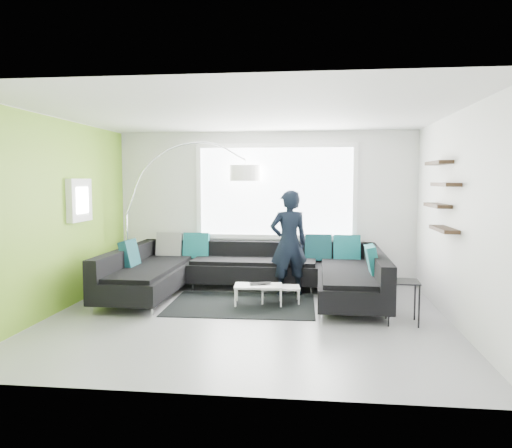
{
  "coord_description": "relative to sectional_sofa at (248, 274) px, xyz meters",
  "views": [
    {
      "loc": [
        0.9,
        -6.71,
        1.91
      ],
      "look_at": [
        0.02,
        0.9,
        1.23
      ],
      "focal_mm": 35.0,
      "sensor_mm": 36.0,
      "label": 1
    }
  ],
  "objects": [
    {
      "name": "room_shell",
      "position": [
        0.19,
        -0.92,
        1.4
      ],
      "size": [
        5.54,
        5.04,
        2.82
      ],
      "color": "white",
      "rests_on": "ground"
    },
    {
      "name": "side_table",
      "position": [
        2.23,
        -1.14,
        -0.12
      ],
      "size": [
        0.44,
        0.44,
        0.58
      ],
      "primitive_type": "cube",
      "rotation": [
        0.0,
        0.0,
        -0.05
      ],
      "color": "black",
      "rests_on": "ground"
    },
    {
      "name": "person",
      "position": [
        0.64,
        0.34,
        0.47
      ],
      "size": [
        0.9,
        0.82,
        1.74
      ],
      "primitive_type": "imported",
      "rotation": [
        0.0,
        0.0,
        3.48
      ],
      "color": "black",
      "rests_on": "ground"
    },
    {
      "name": "coffee_table",
      "position": [
        0.38,
        -0.29,
        -0.25
      ],
      "size": [
        0.98,
        0.63,
        0.31
      ],
      "primitive_type": "cube",
      "rotation": [
        0.0,
        0.0,
        0.09
      ],
      "color": "white",
      "rests_on": "ground"
    },
    {
      "name": "ground",
      "position": [
        0.15,
        -1.13,
        -0.41
      ],
      "size": [
        5.5,
        5.5,
        0.0
      ],
      "primitive_type": "plane",
      "color": "#939298",
      "rests_on": "ground"
    },
    {
      "name": "sectional_sofa",
      "position": [
        0.0,
        0.0,
        0.0
      ],
      "size": [
        4.3,
        2.68,
        0.92
      ],
      "rotation": [
        0.0,
        0.0,
        -0.01
      ],
      "color": "black",
      "rests_on": "ground"
    },
    {
      "name": "rug",
      "position": [
        -0.03,
        -0.4,
        -0.4
      ],
      "size": [
        2.25,
        1.66,
        0.01
      ],
      "primitive_type": "cube",
      "rotation": [
        0.0,
        0.0,
        0.02
      ],
      "color": "black",
      "rests_on": "ground"
    },
    {
      "name": "arc_lamp",
      "position": [
        -2.25,
        0.65,
        0.89
      ],
      "size": [
        2.54,
        1.24,
        2.6
      ],
      "primitive_type": null,
      "rotation": [
        0.0,
        0.0,
        0.15
      ],
      "color": "silver",
      "rests_on": "ground"
    },
    {
      "name": "laptop",
      "position": [
        0.25,
        -0.36,
        -0.09
      ],
      "size": [
        0.45,
        0.4,
        0.03
      ],
      "primitive_type": "imported",
      "rotation": [
        0.0,
        0.0,
        0.3
      ],
      "color": "black",
      "rests_on": "coffee_table"
    }
  ]
}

